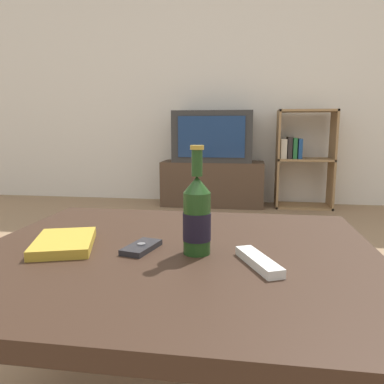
{
  "coord_description": "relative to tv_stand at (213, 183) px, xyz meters",
  "views": [
    {
      "loc": [
        0.18,
        -0.89,
        0.75
      ],
      "look_at": [
        0.0,
        0.28,
        0.55
      ],
      "focal_mm": 35.0,
      "sensor_mm": 36.0,
      "label": 1
    }
  ],
  "objects": [
    {
      "name": "television",
      "position": [
        -0.0,
        -0.0,
        0.46
      ],
      "size": [
        0.76,
        0.38,
        0.49
      ],
      "color": "#2D2D2D",
      "rests_on": "tv_stand"
    },
    {
      "name": "cell_phone",
      "position": [
        0.08,
        -2.79,
        0.24
      ],
      "size": [
        0.08,
        0.13,
        0.02
      ],
      "rotation": [
        0.0,
        0.0,
        -0.23
      ],
      "color": "#232328",
      "rests_on": "coffee_table"
    },
    {
      "name": "remote_control",
      "position": [
        0.37,
        -2.85,
        0.24
      ],
      "size": [
        0.11,
        0.17,
        0.02
      ],
      "rotation": [
        0.0,
        0.0,
        0.42
      ],
      "color": "white",
      "rests_on": "coffee_table"
    },
    {
      "name": "table_book",
      "position": [
        -0.12,
        -2.8,
        0.25
      ],
      "size": [
        0.2,
        0.24,
        0.02
      ],
      "rotation": [
        0.0,
        0.0,
        0.31
      ],
      "color": "#B7932D",
      "rests_on": "coffee_table"
    },
    {
      "name": "beer_bottle",
      "position": [
        0.22,
        -2.79,
        0.33
      ],
      "size": [
        0.07,
        0.07,
        0.26
      ],
      "color": "#1E4219",
      "rests_on": "coffee_table"
    },
    {
      "name": "back_wall",
      "position": [
        0.17,
        0.26,
        1.08
      ],
      "size": [
        8.0,
        0.05,
        2.6
      ],
      "color": "silver",
      "rests_on": "ground_plane"
    },
    {
      "name": "tv_stand",
      "position": [
        0.0,
        0.0,
        0.0
      ],
      "size": [
        0.99,
        0.36,
        0.44
      ],
      "color": "#4C3828",
      "rests_on": "ground_plane"
    },
    {
      "name": "coffee_table",
      "position": [
        0.17,
        -2.77,
        0.17
      ],
      "size": [
        1.01,
        0.88,
        0.45
      ],
      "color": "#332116",
      "rests_on": "ground_plane"
    },
    {
      "name": "bookshelf",
      "position": [
        0.84,
        0.04,
        0.27
      ],
      "size": [
        0.53,
        0.3,
        0.93
      ],
      "color": "#99754C",
      "rests_on": "ground_plane"
    }
  ]
}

